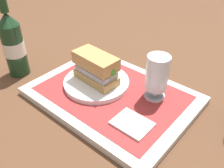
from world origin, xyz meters
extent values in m
plane|color=brown|center=(0.00, 0.00, 0.00)|extent=(3.00, 3.00, 0.00)
cube|color=silver|center=(0.00, 0.00, 0.01)|extent=(0.44, 0.32, 0.02)
cube|color=#9E2D2D|center=(0.00, 0.00, 0.02)|extent=(0.38, 0.27, 0.00)
cylinder|color=white|center=(-0.06, 0.00, 0.03)|extent=(0.19, 0.19, 0.01)
cube|color=tan|center=(-0.06, 0.00, 0.05)|extent=(0.13, 0.07, 0.02)
cube|color=#9EA3A8|center=(-0.06, 0.00, 0.07)|extent=(0.12, 0.06, 0.02)
cube|color=silver|center=(-0.06, 0.00, 0.08)|extent=(0.11, 0.06, 0.01)
sphere|color=#47932D|center=(-0.01, 0.00, 0.09)|extent=(0.04, 0.04, 0.04)
cube|color=tan|center=(-0.06, 0.00, 0.10)|extent=(0.13, 0.07, 0.04)
cylinder|color=silver|center=(0.10, 0.06, 0.02)|extent=(0.06, 0.06, 0.01)
cylinder|color=silver|center=(0.10, 0.06, 0.04)|extent=(0.01, 0.01, 0.02)
cylinder|color=silver|center=(0.10, 0.06, 0.10)|extent=(0.06, 0.06, 0.09)
cylinder|color=gold|center=(0.10, 0.06, 0.07)|extent=(0.06, 0.06, 0.04)
cylinder|color=white|center=(0.10, 0.06, 0.10)|extent=(0.05, 0.05, 0.01)
cube|color=white|center=(0.12, -0.06, 0.02)|extent=(0.09, 0.07, 0.01)
cylinder|color=#19381E|center=(-0.32, -0.09, 0.08)|extent=(0.06, 0.06, 0.17)
cylinder|color=silver|center=(-0.32, -0.09, 0.09)|extent=(0.07, 0.07, 0.05)
cone|color=#19381E|center=(-0.32, -0.09, 0.18)|extent=(0.06, 0.06, 0.04)
cylinder|color=#19381E|center=(-0.32, -0.09, 0.23)|extent=(0.02, 0.02, 0.05)
camera|label=1|loc=(0.36, -0.42, 0.44)|focal=39.68mm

